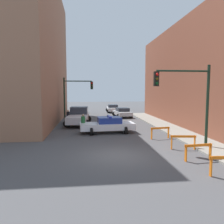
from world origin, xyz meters
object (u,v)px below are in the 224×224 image
object	(u,v)px
parked_car_mid	(113,108)
barrier_mid	(198,149)
traffic_light_near	(190,93)
barrier_corner	(160,131)
white_truck	(79,116)
parked_car_near	(122,112)
traffic_light_far	(74,93)
pedestrian_crossing	(83,123)
police_car	(108,125)
pedestrian_corner	(68,117)
barrier_back	(183,140)

from	to	relation	value
parked_car_mid	barrier_mid	distance (m)	26.34
traffic_light_near	barrier_corner	bearing A→B (deg)	107.31
white_truck	barrier_mid	xyz separation A→B (m)	(6.79, -13.17, -0.29)
parked_car_near	parked_car_mid	size ratio (longest dim) A/B	1.03
traffic_light_far	pedestrian_crossing	xyz separation A→B (m)	(1.19, -6.80, -2.54)
police_car	pedestrian_crossing	world-z (taller)	pedestrian_crossing
parked_car_mid	barrier_mid	bearing A→B (deg)	-85.27
white_truck	barrier_corner	distance (m)	10.19
barrier_mid	police_car	bearing A→B (deg)	116.54
white_truck	pedestrian_crossing	xyz separation A→B (m)	(0.59, -4.70, -0.04)
traffic_light_near	parked_car_near	size ratio (longest dim) A/B	1.17
parked_car_mid	barrier_corner	bearing A→B (deg)	-85.13
pedestrian_corner	barrier_corner	world-z (taller)	pedestrian_corner
pedestrian_corner	traffic_light_far	bearing A→B (deg)	1.49
pedestrian_crossing	barrier_mid	bearing A→B (deg)	-21.95
traffic_light_near	barrier_back	size ratio (longest dim) A/B	3.27
parked_car_near	pedestrian_crossing	world-z (taller)	pedestrian_crossing
pedestrian_corner	barrier_corner	size ratio (longest dim) A/B	1.05
barrier_back	barrier_corner	bearing A→B (deg)	97.85
white_truck	traffic_light_far	bearing A→B (deg)	109.47
traffic_light_far	barrier_mid	size ratio (longest dim) A/B	3.26
police_car	pedestrian_corner	distance (m)	6.10
traffic_light_far	barrier_mid	distance (m)	17.19
pedestrian_corner	pedestrian_crossing	bearing A→B (deg)	-146.27
traffic_light_far	barrier_back	bearing A→B (deg)	-59.92
pedestrian_corner	police_car	bearing A→B (deg)	-128.36
traffic_light_far	white_truck	world-z (taller)	traffic_light_far
police_car	parked_car_near	distance (m)	11.62
parked_car_near	barrier_mid	xyz separation A→B (m)	(0.97, -19.32, -0.06)
traffic_light_far	pedestrian_corner	distance (m)	3.52
traffic_light_near	barrier_back	bearing A→B (deg)	-155.26
traffic_light_near	police_car	world-z (taller)	traffic_light_near
police_car	white_truck	size ratio (longest dim) A/B	0.87
pedestrian_crossing	pedestrian_corner	bearing A→B (deg)	142.62
traffic_light_far	barrier_back	size ratio (longest dim) A/B	3.27
barrier_corner	traffic_light_near	bearing A→B (deg)	-72.69
traffic_light_near	barrier_mid	world-z (taller)	traffic_light_near
barrier_back	white_truck	bearing A→B (deg)	122.47
traffic_light_near	pedestrian_crossing	xyz separation A→B (m)	(-6.85, 6.03, -2.67)
parked_car_mid	pedestrian_corner	xyz separation A→B (m)	(-6.36, -13.41, 0.19)
traffic_light_near	barrier_back	distance (m)	2.96
traffic_light_near	pedestrian_corner	xyz separation A→B (m)	(-8.52, 10.44, -2.67)
pedestrian_crossing	pedestrian_corner	distance (m)	4.72
white_truck	barrier_back	xyz separation A→B (m)	(6.96, -10.94, -0.29)
traffic_light_far	white_truck	xyz separation A→B (m)	(0.59, -2.10, -2.49)
parked_car_near	barrier_back	world-z (taller)	parked_car_near
barrier_back	barrier_mid	bearing A→B (deg)	-94.55
traffic_light_far	pedestrian_corner	xyz separation A→B (m)	(-0.49, -2.39, -2.54)
traffic_light_far	barrier_corner	distance (m)	12.53
white_truck	barrier_back	world-z (taller)	white_truck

